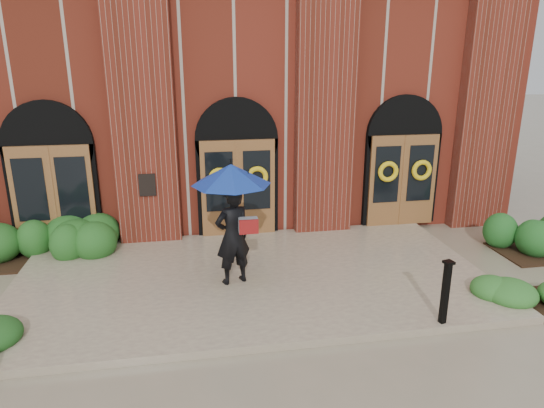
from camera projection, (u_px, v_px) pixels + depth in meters
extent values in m
plane|color=gray|center=(253.00, 284.00, 10.34)|extent=(90.00, 90.00, 0.00)
cube|color=tan|center=(252.00, 278.00, 10.46)|extent=(10.00, 5.30, 0.15)
cube|color=maroon|center=(219.00, 89.00, 17.68)|extent=(16.00, 12.00, 7.00)
cube|color=black|center=(147.00, 185.00, 11.81)|extent=(0.40, 0.05, 0.55)
cube|color=maroon|center=(142.00, 107.00, 11.50)|extent=(1.50, 0.45, 7.00)
cube|color=maroon|center=(325.00, 104.00, 12.24)|extent=(1.50, 0.45, 7.00)
cube|color=maroon|center=(487.00, 101.00, 12.98)|extent=(1.50, 0.45, 7.00)
cube|color=#915C2F|center=(54.00, 197.00, 11.74)|extent=(1.90, 0.10, 2.50)
cylinder|color=black|center=(48.00, 144.00, 11.50)|extent=(2.10, 0.22, 2.10)
cube|color=#915C2F|center=(238.00, 188.00, 12.48)|extent=(1.90, 0.10, 2.50)
cylinder|color=black|center=(237.00, 139.00, 12.24)|extent=(2.10, 0.22, 2.10)
cube|color=#915C2F|center=(402.00, 181.00, 13.22)|extent=(1.90, 0.10, 2.50)
cylinder|color=black|center=(404.00, 134.00, 12.98)|extent=(2.10, 0.22, 2.10)
torus|color=yellow|center=(219.00, 179.00, 12.20)|extent=(0.57, 0.13, 0.57)
torus|color=yellow|center=(257.00, 177.00, 12.36)|extent=(0.57, 0.13, 0.57)
torus|color=yellow|center=(388.00, 172.00, 12.94)|extent=(0.57, 0.13, 0.57)
torus|color=yellow|center=(422.00, 170.00, 13.10)|extent=(0.57, 0.13, 0.57)
imported|color=black|center=(233.00, 236.00, 9.83)|extent=(0.86, 0.70, 2.05)
cone|color=navy|center=(231.00, 174.00, 9.45)|extent=(2.01, 2.01, 0.41)
cylinder|color=black|center=(235.00, 201.00, 9.57)|extent=(0.02, 0.02, 0.67)
cube|color=#A1A3A6|center=(248.00, 225.00, 9.64)|extent=(0.42, 0.30, 0.30)
cube|color=maroon|center=(249.00, 227.00, 9.54)|extent=(0.37, 0.15, 0.30)
cube|color=black|center=(445.00, 294.00, 8.42)|extent=(0.12, 0.12, 1.14)
cube|color=black|center=(449.00, 262.00, 8.25)|extent=(0.19, 0.19, 0.05)
ellipsoid|color=#20521B|center=(22.00, 243.00, 11.43)|extent=(3.43, 1.37, 0.88)
ellipsoid|color=#296123|center=(533.00, 294.00, 9.41)|extent=(1.33, 1.14, 0.47)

